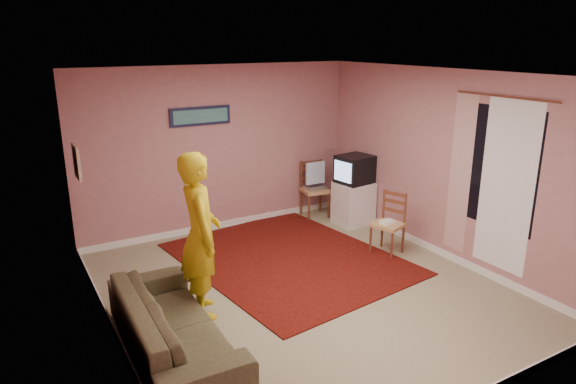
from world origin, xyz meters
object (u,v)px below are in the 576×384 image
crt_tv (354,169)px  person (200,235)px  tv_cabinet (353,203)px  sofa (173,326)px  chair_b (388,217)px  chair_a (315,184)px

crt_tv → person: (-3.20, -1.46, -0.01)m
tv_cabinet → sofa: size_ratio=0.33×
chair_b → person: size_ratio=0.27×
tv_cabinet → person: bearing=-155.4°
tv_cabinet → chair_a: chair_a is taller
crt_tv → sofa: bearing=-158.6°
sofa → person: (0.55, 0.62, 0.62)m
tv_cabinet → person: person is taller
chair_a → chair_b: chair_a is taller
crt_tv → sofa: crt_tv is taller
tv_cabinet → person: size_ratio=0.38×
sofa → person: 1.03m
crt_tv → chair_b: size_ratio=1.15×
chair_b → sofa: bearing=-95.8°
sofa → chair_a: bearing=-49.9°
tv_cabinet → chair_b: bearing=-104.7°
tv_cabinet → crt_tv: size_ratio=1.22×
tv_cabinet → chair_b: size_ratio=1.40×
sofa → person: size_ratio=1.15×
crt_tv → person: 3.52m
tv_cabinet → sofa: bearing=-150.9°
crt_tv → person: size_ratio=0.31×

